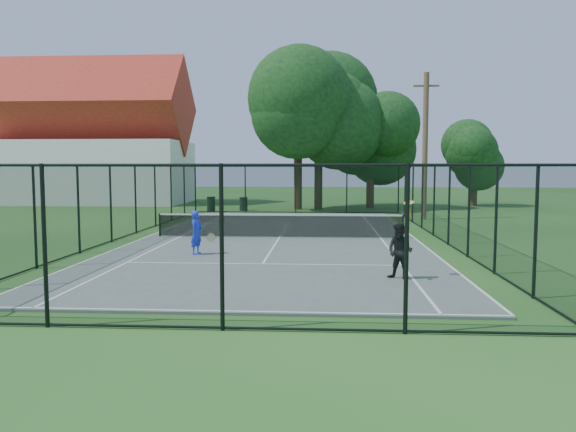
# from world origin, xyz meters

# --- Properties ---
(ground) EXTENTS (120.00, 120.00, 0.00)m
(ground) POSITION_xyz_m (0.00, 0.00, 0.00)
(ground) COLOR #214B1A
(tennis_court) EXTENTS (11.00, 24.00, 0.06)m
(tennis_court) POSITION_xyz_m (0.00, 0.00, 0.03)
(tennis_court) COLOR #53625A
(tennis_court) RESTS_ON ground
(tennis_net) EXTENTS (10.08, 0.08, 0.95)m
(tennis_net) POSITION_xyz_m (0.00, 0.00, 0.58)
(tennis_net) COLOR black
(tennis_net) RESTS_ON tennis_court
(fence) EXTENTS (13.10, 26.10, 3.00)m
(fence) POSITION_xyz_m (0.00, 0.00, 1.50)
(fence) COLOR black
(fence) RESTS_ON ground
(tree_near_left) EXTENTS (7.91, 7.91, 10.31)m
(tree_near_left) POSITION_xyz_m (-0.00, 16.11, 6.35)
(tree_near_left) COLOR #332114
(tree_near_left) RESTS_ON ground
(tree_near_mid) EXTENTS (7.20, 7.20, 9.41)m
(tree_near_mid) POSITION_xyz_m (1.41, 16.45, 5.80)
(tree_near_mid) COLOR #332114
(tree_near_mid) RESTS_ON ground
(tree_near_right) EXTENTS (5.39, 5.39, 7.44)m
(tree_near_right) POSITION_xyz_m (5.12, 17.84, 4.72)
(tree_near_right) COLOR #332114
(tree_near_right) RESTS_ON ground
(tree_far_right) EXTENTS (4.26, 4.26, 5.64)m
(tree_far_right) POSITION_xyz_m (13.09, 20.41, 3.48)
(tree_far_right) COLOR #332114
(tree_far_right) RESTS_ON ground
(building) EXTENTS (15.30, 8.15, 11.87)m
(building) POSITION_xyz_m (-17.00, 22.00, 4.93)
(building) COLOR silver
(building) RESTS_ON ground
(trash_bin_left) EXTENTS (0.58, 0.58, 0.99)m
(trash_bin_left) POSITION_xyz_m (-5.61, 13.63, 0.50)
(trash_bin_left) COLOR black
(trash_bin_left) RESTS_ON ground
(trash_bin_right) EXTENTS (0.58, 0.58, 0.91)m
(trash_bin_right) POSITION_xyz_m (-3.61, 14.66, 0.46)
(trash_bin_right) COLOR black
(trash_bin_right) RESTS_ON ground
(utility_pole) EXTENTS (1.40, 0.30, 8.12)m
(utility_pole) POSITION_xyz_m (7.40, 9.00, 4.12)
(utility_pole) COLOR #4C3823
(utility_pole) RESTS_ON ground
(player_blue) EXTENTS (0.83, 0.61, 1.44)m
(player_blue) POSITION_xyz_m (-2.37, -4.67, 0.78)
(player_blue) COLOR #1C32EE
(player_blue) RESTS_ON tennis_court
(player_black) EXTENTS (0.89, 1.00, 2.06)m
(player_black) POSITION_xyz_m (3.76, -8.44, 0.79)
(player_black) COLOR black
(player_black) RESTS_ON tennis_court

